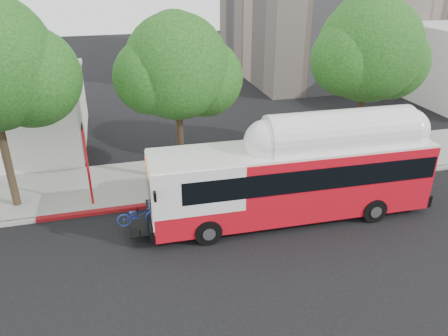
% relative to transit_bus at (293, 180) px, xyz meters
% --- Properties ---
extents(ground, '(120.00, 120.00, 0.00)m').
position_rel_transit_bus_xyz_m(ground, '(-3.25, -1.39, -1.84)').
color(ground, black).
rests_on(ground, ground).
extents(sidewalk, '(60.00, 5.00, 0.15)m').
position_rel_transit_bus_xyz_m(sidewalk, '(-3.25, 5.11, -1.77)').
color(sidewalk, gray).
rests_on(sidewalk, ground).
extents(curb_strip, '(60.00, 0.30, 0.15)m').
position_rel_transit_bus_xyz_m(curb_strip, '(-3.25, 2.51, -1.77)').
color(curb_strip, gray).
rests_on(curb_strip, ground).
extents(red_curb_segment, '(10.00, 0.32, 0.16)m').
position_rel_transit_bus_xyz_m(red_curb_segment, '(-6.25, 2.51, -1.76)').
color(red_curb_segment, maroon).
rests_on(red_curb_segment, ground).
extents(street_tree_mid, '(5.75, 5.00, 8.62)m').
position_rel_transit_bus_xyz_m(street_tree_mid, '(-3.85, 4.67, 4.06)').
color(street_tree_mid, '#2D2116').
rests_on(street_tree_mid, ground).
extents(street_tree_right, '(6.21, 5.40, 9.18)m').
position_rel_transit_bus_xyz_m(street_tree_right, '(6.18, 4.47, 4.41)').
color(street_tree_right, '#2D2116').
rests_on(street_tree_right, ground).
extents(transit_bus, '(13.40, 3.13, 3.94)m').
position_rel_transit_bus_xyz_m(transit_bus, '(0.00, 0.00, 0.00)').
color(transit_bus, red).
rests_on(transit_bus, ground).
extents(signal_pole, '(0.12, 0.39, 4.15)m').
position_rel_transit_bus_xyz_m(signal_pole, '(-8.78, 3.25, 0.29)').
color(signal_pole, red).
rests_on(signal_pole, ground).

